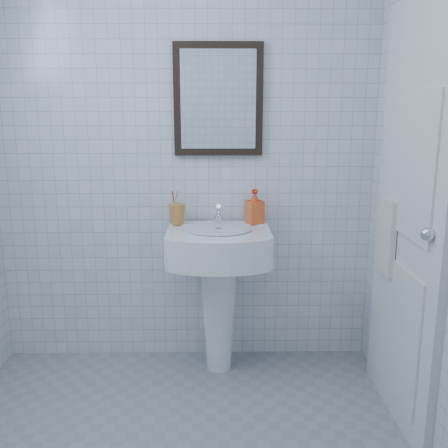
{
  "coord_description": "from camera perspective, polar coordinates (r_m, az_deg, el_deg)",
  "views": [
    {
      "loc": [
        0.19,
        -1.7,
        1.48
      ],
      "look_at": [
        0.22,
        0.86,
        0.91
      ],
      "focal_mm": 40.0,
      "sensor_mm": 36.0,
      "label": 1
    }
  ],
  "objects": [
    {
      "name": "toothbrush_cup",
      "position": [
        2.85,
        -5.41,
        1.15
      ],
      "size": [
        0.1,
        0.1,
        0.12
      ],
      "primitive_type": null,
      "rotation": [
        0.0,
        0.0,
        0.05
      ],
      "color": "#CD7E37",
      "rests_on": "washbasin"
    },
    {
      "name": "bathroom_door",
      "position": [
        2.46,
        20.46,
        0.58
      ],
      "size": [
        0.04,
        0.8,
        2.0
      ],
      "primitive_type": "cube",
      "color": "silver",
      "rests_on": "ground"
    },
    {
      "name": "faucet",
      "position": [
        2.84,
        -0.62,
        0.98
      ],
      "size": [
        0.05,
        0.11,
        0.12
      ],
      "color": "silver",
      "rests_on": "washbasin"
    },
    {
      "name": "wall_mirror",
      "position": [
        2.88,
        -0.66,
        14.02
      ],
      "size": [
        0.5,
        0.04,
        0.62
      ],
      "color": "black",
      "rests_on": "wall_back"
    },
    {
      "name": "wall_back",
      "position": [
        2.91,
        -4.53,
        8.06
      ],
      "size": [
        2.2,
        0.02,
        2.5
      ],
      "primitive_type": "cube",
      "color": "white",
      "rests_on": "ground"
    },
    {
      "name": "wall_front",
      "position": [
        0.58,
        -20.06,
        -11.75
      ],
      "size": [
        2.2,
        0.02,
        2.5
      ],
      "primitive_type": "cube",
      "color": "white",
      "rests_on": "ground"
    },
    {
      "name": "washbasin",
      "position": [
        2.83,
        -0.6,
        -5.91
      ],
      "size": [
        0.56,
        0.41,
        0.87
      ],
      "color": "white",
      "rests_on": "ground"
    },
    {
      "name": "hand_towel",
      "position": [
        2.62,
        18.2,
        -1.47
      ],
      "size": [
        0.03,
        0.16,
        0.38
      ],
      "primitive_type": "cube",
      "color": "silver",
      "rests_on": "towel_ring"
    },
    {
      "name": "towel_ring",
      "position": [
        2.59,
        18.89,
        2.4
      ],
      "size": [
        0.01,
        0.18,
        0.18
      ],
      "primitive_type": "torus",
      "rotation": [
        0.0,
        1.57,
        0.0
      ],
      "color": "silver",
      "rests_on": "wall_right"
    },
    {
      "name": "soap_dispenser",
      "position": [
        2.85,
        3.51,
        2.01
      ],
      "size": [
        0.12,
        0.12,
        0.19
      ],
      "primitive_type": "imported",
      "rotation": [
        0.0,
        0.0,
        0.43
      ],
      "color": "red",
      "rests_on": "washbasin"
    }
  ]
}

